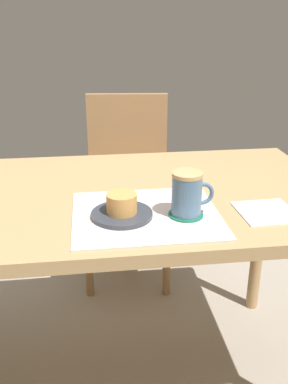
# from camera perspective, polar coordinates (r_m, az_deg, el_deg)

# --- Properties ---
(ground_plane) EXTENTS (4.40, 4.40, 0.02)m
(ground_plane) POSITION_cam_1_polar(r_m,az_deg,el_deg) (1.70, -2.95, -23.23)
(ground_plane) COLOR #9E9384
(dining_table) EXTENTS (1.33, 0.74, 0.72)m
(dining_table) POSITION_cam_1_polar(r_m,az_deg,el_deg) (1.32, -3.51, -3.06)
(dining_table) COLOR tan
(dining_table) RESTS_ON ground_plane
(wooden_chair) EXTENTS (0.46, 0.46, 0.86)m
(wooden_chair) POSITION_cam_1_polar(r_m,az_deg,el_deg) (2.05, -2.21, 1.83)
(wooden_chair) COLOR #997047
(wooden_chair) RESTS_ON ground_plane
(placemat) EXTENTS (0.39, 0.34, 0.00)m
(placemat) POSITION_cam_1_polar(r_m,az_deg,el_deg) (1.14, 0.26, -3.01)
(placemat) COLOR silver
(placemat) RESTS_ON dining_table
(pastry_plate) EXTENTS (0.16, 0.16, 0.01)m
(pastry_plate) POSITION_cam_1_polar(r_m,az_deg,el_deg) (1.12, -3.03, -3.00)
(pastry_plate) COLOR #333842
(pastry_plate) RESTS_ON placemat
(pastry) EXTENTS (0.08, 0.08, 0.05)m
(pastry) POSITION_cam_1_polar(r_m,az_deg,el_deg) (1.11, -3.06, -1.51)
(pastry) COLOR tan
(pastry) RESTS_ON pastry_plate
(coffee_coaster) EXTENTS (0.09, 0.09, 0.00)m
(coffee_coaster) POSITION_cam_1_polar(r_m,az_deg,el_deg) (1.13, 5.60, -2.99)
(coffee_coaster) COLOR #196B4C
(coffee_coaster) RESTS_ON placemat
(coffee_mug) EXTENTS (0.11, 0.08, 0.12)m
(coffee_mug) POSITION_cam_1_polar(r_m,az_deg,el_deg) (1.11, 5.84, -0.18)
(coffee_mug) COLOR slate
(coffee_mug) RESTS_ON coffee_coaster
(paper_napkin) EXTENTS (0.16, 0.16, 0.00)m
(paper_napkin) POSITION_cam_1_polar(r_m,az_deg,el_deg) (1.20, 16.01, -2.57)
(paper_napkin) COLOR white
(paper_napkin) RESTS_ON dining_table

